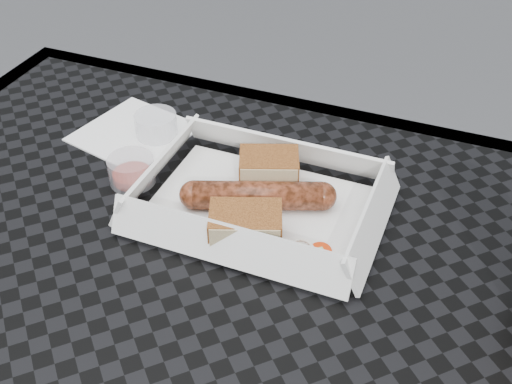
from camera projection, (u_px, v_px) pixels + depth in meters
patio_table at (156, 371)px, 0.60m from camera, size 0.80×0.80×0.74m
food_tray at (260, 207)px, 0.66m from camera, size 0.22×0.15×0.00m
bratwurst at (258, 196)px, 0.65m from camera, size 0.15×0.08×0.03m
bread_near at (269, 171)px, 0.68m from camera, size 0.07×0.06×0.04m
bread_far at (246, 227)px, 0.61m from camera, size 0.08×0.07×0.04m
veg_garnish at (306, 256)px, 0.60m from camera, size 0.03×0.03×0.00m
napkin at (134, 133)px, 0.78m from camera, size 0.14×0.14×0.00m
condiment_cup_sauce at (132, 170)px, 0.69m from camera, size 0.05×0.05×0.03m
condiment_cup_empty at (156, 125)px, 0.76m from camera, size 0.05×0.05×0.03m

